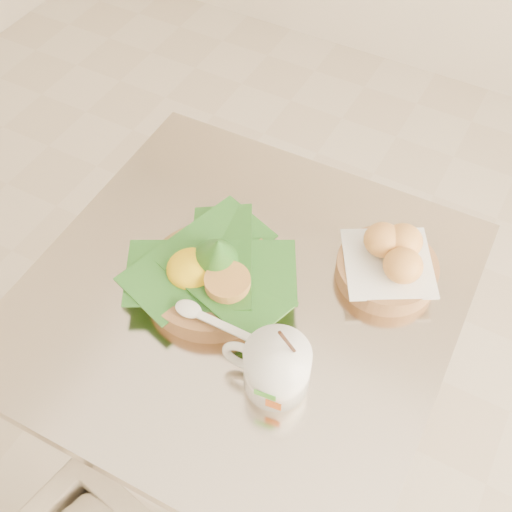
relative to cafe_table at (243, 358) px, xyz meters
The scene contains 5 objects.
floor 0.54m from the cafe_table, behind, with size 3.60×3.60×0.00m, color beige.
cafe_table is the anchor object (origin of this frame).
rice_basket 0.26m from the cafe_table, 168.41° to the right, with size 0.28×0.28×0.14m.
bread_basket 0.36m from the cafe_table, 38.04° to the left, with size 0.20×0.20×0.09m.
coffee_mug 0.32m from the cafe_table, 42.76° to the right, with size 0.14×0.10×0.17m.
Camera 1 is at (0.43, -0.53, 1.64)m, focal length 45.00 mm.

